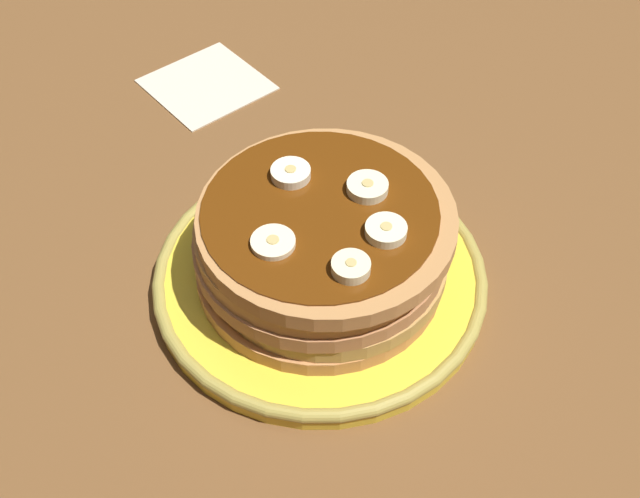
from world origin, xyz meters
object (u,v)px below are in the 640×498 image
banana_slice_1 (387,229)px  banana_slice_4 (291,174)px  banana_slice_0 (351,267)px  napkin (207,84)px  pancake_stack (322,244)px  banana_slice_2 (273,243)px  plate (320,276)px  banana_slice_3 (367,188)px

banana_slice_1 → banana_slice_4: 9.08cm
banana_slice_0 → banana_slice_4: (6.27, 8.21, -0.03)cm
banana_slice_4 → napkin: banana_slice_4 is taller
pancake_stack → banana_slice_2: banana_slice_2 is taller
plate → banana_slice_1: (0.25, -5.30, 8.01)cm
banana_slice_3 → banana_slice_4: bearing=103.0°
banana_slice_1 → banana_slice_4: bearing=78.6°
banana_slice_3 → napkin: size_ratio=0.29×
banana_slice_1 → banana_slice_3: bearing=44.4°
banana_slice_4 → napkin: size_ratio=0.28×
plate → banana_slice_1: bearing=-87.3°
plate → banana_slice_3: banana_slice_3 is taller
pancake_stack → banana_slice_3: (3.48, -2.05, 3.90)cm
banana_slice_2 → banana_slice_3: (8.00, -3.54, 0.15)cm
banana_slice_3 → napkin: (14.81, 25.34, -8.85)cm
banana_slice_0 → banana_slice_3: bearing=17.3°
plate → napkin: size_ratio=2.45×
pancake_stack → banana_slice_3: banana_slice_3 is taller
banana_slice_1 → banana_slice_4: size_ratio=0.98×
banana_slice_2 → banana_slice_4: 7.04cm
pancake_stack → banana_slice_1: bearing=-86.2°
plate → banana_slice_1: banana_slice_1 is taller
banana_slice_3 → banana_slice_4: size_ratio=1.02×
banana_slice_1 → banana_slice_2: size_ratio=0.95×
banana_slice_1 → banana_slice_3: 4.38cm
banana_slice_0 → banana_slice_1: (4.48, -0.70, -0.04)cm
banana_slice_0 → banana_slice_4: 10.33cm
banana_slice_0 → banana_slice_1: bearing=-8.9°
banana_slice_0 → banana_slice_1: size_ratio=0.90×
banana_slice_4 → napkin: 26.82cm
banana_slice_0 → napkin: banana_slice_0 is taller
napkin → banana_slice_2: bearing=-136.3°
banana_slice_3 → banana_slice_1: bearing=-135.6°
plate → banana_slice_0: bearing=-132.6°
pancake_stack → napkin: pancake_stack is taller
banana_slice_1 → plate: bearing=92.7°
banana_slice_0 → banana_slice_2: 5.92cm
plate → banana_slice_3: bearing=-33.4°
banana_slice_0 → banana_slice_2: bearing=93.7°
plate → banana_slice_2: bearing=164.2°
banana_slice_1 → banana_slice_4: (1.79, 8.90, 0.00)cm
banana_slice_1 → banana_slice_3: size_ratio=0.96×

